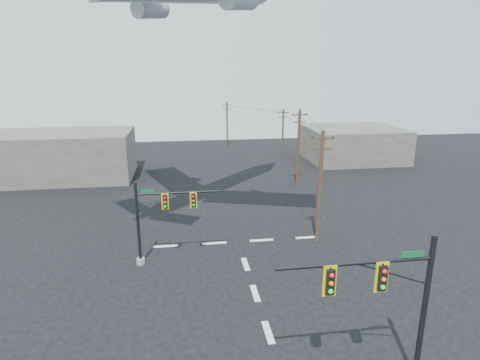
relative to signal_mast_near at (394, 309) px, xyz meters
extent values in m
plane|color=black|center=(-4.62, 4.39, -3.95)|extent=(120.00, 120.00, 0.00)
cube|color=silver|center=(-4.62, 4.39, -3.94)|extent=(0.40, 2.00, 0.01)
cube|color=silver|center=(-4.62, 8.39, -3.94)|extent=(0.40, 2.00, 0.01)
cube|color=silver|center=(-4.62, 12.39, -3.94)|extent=(0.40, 2.00, 0.01)
cube|color=silver|center=(-10.62, 16.39, -3.94)|extent=(2.00, 0.40, 0.01)
cube|color=silver|center=(-6.62, 16.39, -3.94)|extent=(2.00, 0.40, 0.01)
cube|color=silver|center=(-2.62, 16.39, -3.94)|extent=(2.00, 0.40, 0.01)
cube|color=silver|center=(1.38, 16.39, -3.94)|extent=(2.00, 0.40, 0.01)
cylinder|color=black|center=(1.50, 0.05, -0.28)|extent=(0.25, 0.25, 7.35)
cylinder|color=black|center=(-1.94, 0.05, 2.34)|extent=(6.88, 0.17, 0.17)
cylinder|color=black|center=(-0.22, 0.05, 1.71)|extent=(3.67, 0.08, 0.08)
cube|color=black|center=(-0.80, -0.11, 1.68)|extent=(0.36, 0.31, 1.15)
cube|color=yellow|center=(-0.80, -0.09, 1.68)|extent=(0.58, 0.04, 1.42)
sphere|color=red|center=(-0.80, -0.28, 2.05)|extent=(0.21, 0.21, 0.21)
sphere|color=#DE5C0B|center=(-0.80, -0.28, 1.68)|extent=(0.21, 0.21, 0.21)
sphere|color=#0CCF2B|center=(-0.80, -0.28, 1.32)|extent=(0.21, 0.21, 0.21)
cube|color=black|center=(-3.09, -0.11, 1.68)|extent=(0.36, 0.31, 1.15)
cube|color=yellow|center=(-3.09, -0.09, 1.68)|extent=(0.58, 0.04, 1.42)
sphere|color=red|center=(-3.09, -0.28, 2.05)|extent=(0.21, 0.21, 0.21)
sphere|color=#DE5C0B|center=(-3.09, -0.28, 1.68)|extent=(0.21, 0.21, 0.21)
sphere|color=#0CCF2B|center=(-3.09, -0.28, 1.32)|extent=(0.21, 0.21, 0.21)
cube|color=#0C592A|center=(0.55, -0.01, 2.61)|extent=(1.00, 0.04, 0.27)
cylinder|color=gray|center=(-12.33, 13.56, -3.73)|extent=(0.63, 0.63, 0.45)
cylinder|color=black|center=(-12.33, 13.56, -0.78)|extent=(0.22, 0.22, 6.35)
cylinder|color=black|center=(-9.30, 13.56, 1.49)|extent=(6.07, 0.15, 0.15)
cylinder|color=black|center=(-10.82, 13.56, 0.95)|extent=(3.22, 0.07, 0.07)
cube|color=black|center=(-10.31, 13.43, 0.92)|extent=(0.31, 0.27, 1.00)
cube|color=yellow|center=(-10.31, 13.45, 0.92)|extent=(0.50, 0.04, 1.22)
sphere|color=red|center=(-10.31, 13.27, 1.24)|extent=(0.18, 0.18, 0.18)
sphere|color=#DE5C0B|center=(-10.31, 13.27, 0.92)|extent=(0.18, 0.18, 0.18)
sphere|color=#0CCF2B|center=(-10.31, 13.27, 0.60)|extent=(0.18, 0.18, 0.18)
cube|color=black|center=(-8.29, 13.43, 0.92)|extent=(0.31, 0.27, 1.00)
cube|color=yellow|center=(-8.29, 13.45, 0.92)|extent=(0.50, 0.04, 1.22)
sphere|color=red|center=(-8.29, 13.27, 1.24)|extent=(0.18, 0.18, 0.18)
sphere|color=#DE5C0B|center=(-8.29, 13.27, 0.92)|extent=(0.18, 0.18, 0.18)
sphere|color=#0CCF2B|center=(-8.29, 13.27, 0.60)|extent=(0.18, 0.18, 0.18)
cube|color=#0C592A|center=(-11.52, 13.51, 1.72)|extent=(0.86, 0.04, 0.24)
cylinder|color=#49331F|center=(1.99, 15.60, 0.73)|extent=(0.31, 0.31, 9.35)
cube|color=#49331F|center=(1.99, 15.60, 4.78)|extent=(1.87, 0.34, 0.12)
cube|color=#49331F|center=(1.99, 15.60, 3.95)|extent=(1.46, 0.29, 0.12)
cylinder|color=black|center=(1.16, 15.69, 4.88)|extent=(0.10, 0.10, 0.12)
cylinder|color=black|center=(1.99, 15.60, 4.88)|extent=(0.10, 0.10, 0.12)
cylinder|color=black|center=(2.82, 15.50, 4.88)|extent=(0.10, 0.10, 0.12)
cylinder|color=#49331F|center=(4.69, 31.08, 0.74)|extent=(0.32, 0.32, 9.37)
cube|color=#49331F|center=(4.69, 31.08, 4.79)|extent=(1.90, 0.30, 0.13)
cube|color=#49331F|center=(4.69, 31.08, 3.95)|extent=(1.48, 0.27, 0.13)
cylinder|color=black|center=(3.85, 31.00, 4.90)|extent=(0.11, 0.11, 0.13)
cylinder|color=black|center=(4.69, 31.08, 4.90)|extent=(0.11, 0.11, 0.13)
cylinder|color=black|center=(5.53, 31.16, 4.90)|extent=(0.11, 0.11, 0.13)
cylinder|color=#49331F|center=(6.56, 45.96, -0.02)|extent=(0.27, 0.27, 7.87)
cube|color=#49331F|center=(6.56, 45.96, 3.38)|extent=(1.52, 0.75, 0.11)
cube|color=#49331F|center=(6.56, 45.96, 2.67)|extent=(1.19, 0.60, 0.11)
cylinder|color=black|center=(5.90, 46.25, 3.47)|extent=(0.09, 0.09, 0.11)
cylinder|color=black|center=(6.56, 45.96, 3.47)|extent=(0.09, 0.09, 0.11)
cylinder|color=black|center=(7.21, 45.68, 3.47)|extent=(0.09, 0.09, 0.11)
cylinder|color=#49331F|center=(-0.78, 57.93, 0.06)|extent=(0.28, 0.28, 8.02)
cube|color=#49331F|center=(-0.78, 57.93, 3.52)|extent=(1.66, 0.29, 0.11)
cube|color=#49331F|center=(-0.78, 57.93, 2.78)|extent=(1.30, 0.25, 0.11)
cylinder|color=black|center=(-1.51, 58.01, 3.61)|extent=(0.09, 0.09, 0.11)
cylinder|color=black|center=(-0.78, 57.93, 3.61)|extent=(0.09, 0.09, 0.11)
cylinder|color=black|center=(-0.04, 57.85, 3.61)|extent=(0.09, 0.09, 0.11)
cylinder|color=black|center=(2.50, 23.34, 4.73)|extent=(2.72, 15.49, 0.03)
cylinder|color=black|center=(4.85, 38.52, 4.04)|extent=(2.02, 14.89, 0.03)
cylinder|color=black|center=(2.16, 51.95, 3.40)|extent=(7.38, 11.98, 0.03)
cylinder|color=black|center=(4.18, 23.34, 4.73)|extent=(2.74, 15.49, 0.03)
cylinder|color=black|center=(6.40, 38.52, 4.04)|extent=(1.77, 14.88, 0.03)
cylinder|color=black|center=(3.62, 51.95, 3.40)|extent=(7.34, 11.98, 0.03)
cylinder|color=silver|center=(-11.20, 23.75, 15.04)|extent=(3.41, 3.46, 1.99)
cube|color=slate|center=(-24.62, 39.39, -0.95)|extent=(18.00, 10.00, 6.00)
cube|color=slate|center=(17.38, 44.39, -1.45)|extent=(14.00, 12.00, 5.00)
camera|label=1|loc=(-8.90, -14.22, 10.29)|focal=30.00mm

